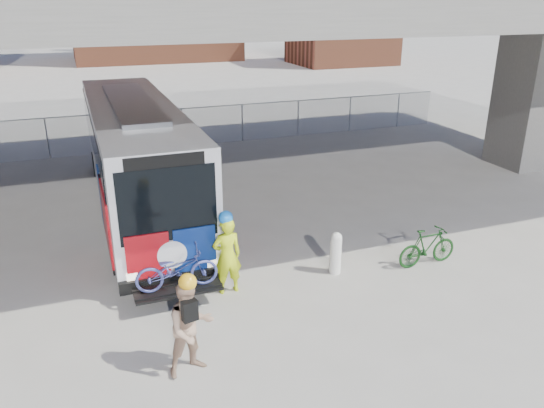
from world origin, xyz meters
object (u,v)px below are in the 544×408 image
cyclist_tan (191,327)px  bike_parked (428,247)px  cyclist_hivis (227,254)px  bollard (336,251)px  bus (136,148)px

cyclist_tan → bike_parked: size_ratio=1.19×
cyclist_hivis → cyclist_tan: size_ratio=1.01×
bollard → bike_parked: bearing=-10.5°
bike_parked → bus: bearing=42.7°
bollard → bike_parked: (2.49, -0.46, -0.09)m
cyclist_hivis → cyclist_tan: 2.98m
cyclist_tan → bollard: bearing=18.0°
bus → cyclist_hivis: 6.53m
bus → bike_parked: (6.62, -6.83, -1.58)m
bus → cyclist_hivis: bearing=-78.7°
bollard → bike_parked: size_ratio=0.65×
bollard → cyclist_hivis: bearing=178.8°
bollard → cyclist_hivis: 2.90m
bus → cyclist_tan: size_ratio=6.16×
cyclist_hivis → bike_parked: (5.36, -0.52, -0.49)m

